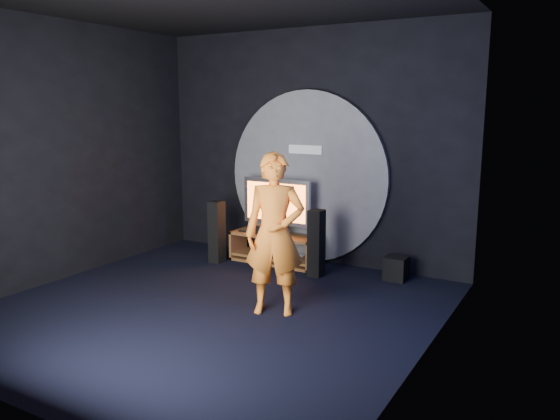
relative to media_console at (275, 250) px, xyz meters
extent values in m
plane|color=black|center=(0.33, -2.05, -0.20)|extent=(5.00, 5.00, 0.00)
cube|color=black|center=(0.33, 0.45, 1.55)|extent=(5.00, 0.04, 3.50)
cube|color=black|center=(-2.17, -2.05, 1.55)|extent=(0.04, 5.00, 3.50)
cube|color=black|center=(2.83, -2.05, 1.55)|extent=(0.04, 5.00, 3.50)
cylinder|color=#515156|center=(0.33, 0.39, 1.10)|extent=(2.60, 0.08, 2.60)
cube|color=white|center=(0.33, 0.34, 1.52)|extent=(0.55, 0.03, 0.13)
cube|color=brown|center=(-0.01, 0.00, 0.23)|extent=(1.38, 0.45, 0.04)
cube|color=brown|center=(-0.01, 0.00, -0.10)|extent=(1.34, 0.42, 0.04)
cube|color=brown|center=(-0.68, 0.00, 0.03)|extent=(0.04, 0.45, 0.45)
cube|color=brown|center=(0.66, 0.00, 0.03)|extent=(0.04, 0.45, 0.45)
cube|color=brown|center=(-0.01, 0.00, 0.07)|extent=(0.03, 0.40, 0.29)
cube|color=brown|center=(-0.01, 0.00, -0.18)|extent=(1.38, 0.45, 0.04)
cube|color=white|center=(0.37, 0.00, -0.05)|extent=(0.22, 0.16, 0.05)
cube|color=#A1A1A7|center=(-0.01, 0.07, 0.27)|extent=(0.36, 0.22, 0.04)
cylinder|color=#A1A1A7|center=(-0.01, 0.07, 0.34)|extent=(0.07, 0.07, 0.10)
cube|color=#A1A1A7|center=(-0.01, 0.07, 0.74)|extent=(1.13, 0.06, 0.70)
cube|color=orange|center=(-0.01, 0.04, 0.74)|extent=(1.00, 0.01, 0.57)
cube|color=black|center=(-0.01, -0.15, 0.33)|extent=(0.40, 0.15, 0.15)
cube|color=black|center=(-0.48, -0.12, 0.27)|extent=(0.18, 0.05, 0.02)
cube|color=black|center=(-0.79, -0.41, 0.28)|extent=(0.19, 0.21, 0.95)
cube|color=black|center=(0.84, -0.28, 0.28)|extent=(0.19, 0.21, 0.95)
cube|color=black|center=(1.87, 0.12, -0.03)|extent=(0.30, 0.30, 0.33)
imported|color=orange|center=(1.03, -1.76, 0.73)|extent=(0.80, 0.67, 1.86)
camera|label=1|loc=(4.09, -6.94, 2.16)|focal=35.00mm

